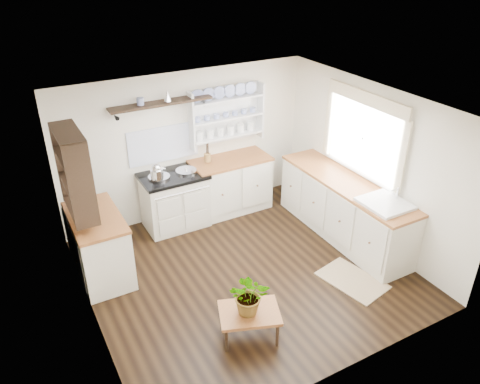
# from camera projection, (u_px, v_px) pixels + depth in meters

# --- Properties ---
(floor) EXTENTS (4.00, 3.80, 0.01)m
(floor) POSITION_uv_depth(u_px,v_px,m) (247.00, 272.00, 6.32)
(floor) COLOR black
(floor) RESTS_ON ground
(wall_back) EXTENTS (4.00, 0.02, 2.30)m
(wall_back) POSITION_uv_depth(u_px,v_px,m) (187.00, 145.00, 7.23)
(wall_back) COLOR silver
(wall_back) RESTS_ON ground
(wall_right) EXTENTS (0.02, 3.80, 2.30)m
(wall_right) POSITION_uv_depth(u_px,v_px,m) (370.00, 164.00, 6.62)
(wall_right) COLOR silver
(wall_right) RESTS_ON ground
(wall_left) EXTENTS (0.02, 3.80, 2.30)m
(wall_left) POSITION_uv_depth(u_px,v_px,m) (83.00, 242.00, 4.92)
(wall_left) COLOR silver
(wall_left) RESTS_ON ground
(ceiling) EXTENTS (4.00, 3.80, 0.01)m
(ceiling) POSITION_uv_depth(u_px,v_px,m) (248.00, 108.00, 5.22)
(ceiling) COLOR white
(ceiling) RESTS_ON wall_back
(window) EXTENTS (0.08, 1.55, 1.22)m
(window) POSITION_uv_depth(u_px,v_px,m) (364.00, 134.00, 6.51)
(window) COLOR white
(window) RESTS_ON wall_right
(aga_cooker) EXTENTS (0.98, 0.68, 0.90)m
(aga_cooker) POSITION_uv_depth(u_px,v_px,m) (175.00, 200.00, 7.15)
(aga_cooker) COLOR beige
(aga_cooker) RESTS_ON floor
(back_cabinets) EXTENTS (1.27, 0.63, 0.90)m
(back_cabinets) POSITION_uv_depth(u_px,v_px,m) (230.00, 184.00, 7.59)
(back_cabinets) COLOR beige
(back_cabinets) RESTS_ON floor
(right_cabinets) EXTENTS (0.62, 2.43, 0.90)m
(right_cabinets) POSITION_uv_depth(u_px,v_px,m) (344.00, 208.00, 6.90)
(right_cabinets) COLOR beige
(right_cabinets) RESTS_ON floor
(belfast_sink) EXTENTS (0.55, 0.60, 0.45)m
(belfast_sink) POSITION_uv_depth(u_px,v_px,m) (384.00, 211.00, 6.16)
(belfast_sink) COLOR white
(belfast_sink) RESTS_ON right_cabinets
(left_cabinets) EXTENTS (0.62, 1.13, 0.90)m
(left_cabinets) POSITION_uv_depth(u_px,v_px,m) (99.00, 245.00, 6.07)
(left_cabinets) COLOR beige
(left_cabinets) RESTS_ON floor
(plate_rack) EXTENTS (1.20, 0.22, 0.90)m
(plate_rack) POSITION_uv_depth(u_px,v_px,m) (225.00, 114.00, 7.29)
(plate_rack) COLOR white
(plate_rack) RESTS_ON wall_back
(high_shelf) EXTENTS (1.50, 0.29, 0.16)m
(high_shelf) POSITION_uv_depth(u_px,v_px,m) (161.00, 104.00, 6.61)
(high_shelf) COLOR black
(high_shelf) RESTS_ON wall_back
(left_shelving) EXTENTS (0.28, 0.80, 1.05)m
(left_shelving) POSITION_uv_depth(u_px,v_px,m) (74.00, 172.00, 5.49)
(left_shelving) COLOR black
(left_shelving) RESTS_ON wall_left
(kettle) EXTENTS (0.18, 0.18, 0.22)m
(kettle) POSITION_uv_depth(u_px,v_px,m) (157.00, 172.00, 6.66)
(kettle) COLOR silver
(kettle) RESTS_ON aga_cooker
(utensil_crock) EXTENTS (0.11, 0.11, 0.13)m
(utensil_crock) POSITION_uv_depth(u_px,v_px,m) (207.00, 158.00, 7.25)
(utensil_crock) COLOR olive
(utensil_crock) RESTS_ON back_cabinets
(center_table) EXTENTS (0.78, 0.67, 0.36)m
(center_table) POSITION_uv_depth(u_px,v_px,m) (249.00, 315.00, 5.15)
(center_table) COLOR brown
(center_table) RESTS_ON floor
(potted_plant) EXTENTS (0.56, 0.54, 0.48)m
(potted_plant) POSITION_uv_depth(u_px,v_px,m) (250.00, 295.00, 5.02)
(potted_plant) COLOR #3F7233
(potted_plant) RESTS_ON center_table
(floor_rug) EXTENTS (0.71, 0.95, 0.02)m
(floor_rug) POSITION_uv_depth(u_px,v_px,m) (352.00, 280.00, 6.15)
(floor_rug) COLOR #927955
(floor_rug) RESTS_ON floor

